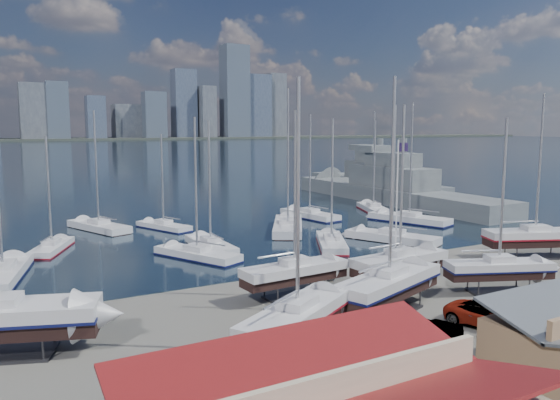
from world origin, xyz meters
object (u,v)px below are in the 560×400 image
car_a (412,356)px  naval_ship_east (392,193)px  naval_ship_west (373,182)px  flagpole (398,203)px

car_a → naval_ship_east: bearing=38.9°
naval_ship_west → flagpole: naval_ship_west is taller
naval_ship_east → flagpole: 51.74m
naval_ship_west → flagpole: size_ratio=3.41×
naval_ship_east → car_a: naval_ship_east is taller
flagpole → car_a: bearing=-128.1°
car_a → flagpole: 17.10m
naval_ship_east → flagpole: (-33.44, -39.13, 5.24)m
car_a → flagpole: bearing=40.8°
naval_ship_east → flagpole: size_ratio=4.07×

